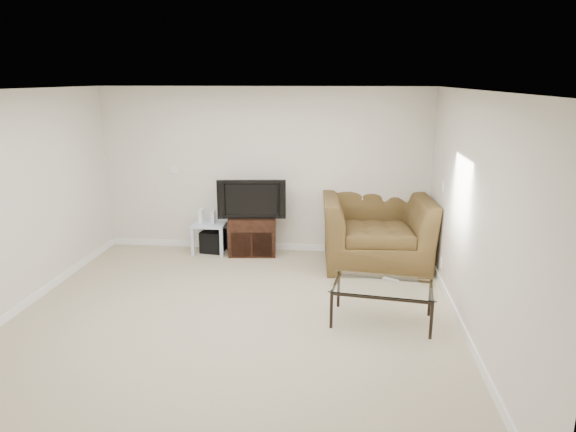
# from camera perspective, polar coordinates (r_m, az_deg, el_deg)

# --- Properties ---
(floor) EXTENTS (5.00, 5.00, 0.00)m
(floor) POSITION_cam_1_polar(r_m,az_deg,el_deg) (5.87, -6.19, -11.47)
(floor) COLOR tan
(floor) RESTS_ON ground
(ceiling) EXTENTS (5.00, 5.00, 0.00)m
(ceiling) POSITION_cam_1_polar(r_m,az_deg,el_deg) (5.25, -6.98, 13.73)
(ceiling) COLOR white
(ceiling) RESTS_ON ground
(wall_back) EXTENTS (5.00, 0.02, 2.50)m
(wall_back) POSITION_cam_1_polar(r_m,az_deg,el_deg) (7.83, -2.68, 5.04)
(wall_back) COLOR silver
(wall_back) RESTS_ON ground
(wall_left) EXTENTS (0.02, 5.00, 2.50)m
(wall_left) POSITION_cam_1_polar(r_m,az_deg,el_deg) (6.44, -28.86, 0.95)
(wall_left) COLOR silver
(wall_left) RESTS_ON ground
(wall_right) EXTENTS (0.02, 5.00, 2.50)m
(wall_right) POSITION_cam_1_polar(r_m,az_deg,el_deg) (5.47, 19.94, -0.27)
(wall_right) COLOR silver
(wall_right) RESTS_ON ground
(plate_back) EXTENTS (0.12, 0.02, 0.12)m
(plate_back) POSITION_cam_1_polar(r_m,az_deg,el_deg) (8.14, -12.52, 5.09)
(plate_back) COLOR white
(plate_back) RESTS_ON wall_back
(plate_right_switch) EXTENTS (0.02, 0.09, 0.13)m
(plate_right_switch) POSITION_cam_1_polar(r_m,az_deg,el_deg) (6.99, 16.80, 3.19)
(plate_right_switch) COLOR white
(plate_right_switch) RESTS_ON wall_right
(plate_right_outlet) EXTENTS (0.02, 0.08, 0.12)m
(plate_right_outlet) POSITION_cam_1_polar(r_m,az_deg,el_deg) (6.96, 16.66, -5.00)
(plate_right_outlet) COLOR white
(plate_right_outlet) RESTS_ON wall_right
(tv_stand) EXTENTS (0.75, 0.56, 0.59)m
(tv_stand) POSITION_cam_1_polar(r_m,az_deg,el_deg) (7.87, -3.94, -2.09)
(tv_stand) COLOR black
(tv_stand) RESTS_ON floor
(dvd_player) EXTENTS (0.43, 0.32, 0.06)m
(dvd_player) POSITION_cam_1_polar(r_m,az_deg,el_deg) (7.78, -3.99, -0.79)
(dvd_player) COLOR black
(dvd_player) RESTS_ON tv_stand
(television) EXTENTS (0.96, 0.29, 0.59)m
(television) POSITION_cam_1_polar(r_m,az_deg,el_deg) (7.69, -4.04, 2.03)
(television) COLOR black
(television) RESTS_ON tv_stand
(side_table) EXTENTS (0.49, 0.49, 0.47)m
(side_table) POSITION_cam_1_polar(r_m,az_deg,el_deg) (8.02, -8.59, -2.33)
(side_table) COLOR silver
(side_table) RESTS_ON floor
(subwoofer) EXTENTS (0.37, 0.37, 0.33)m
(subwoofer) POSITION_cam_1_polar(r_m,az_deg,el_deg) (8.05, -8.33, -2.76)
(subwoofer) COLOR black
(subwoofer) RESTS_ON floor
(game_console) EXTENTS (0.07, 0.16, 0.22)m
(game_console) POSITION_cam_1_polar(r_m,az_deg,el_deg) (7.94, -9.55, 0.03)
(game_console) COLOR white
(game_console) RESTS_ON side_table
(game_case) EXTENTS (0.05, 0.14, 0.19)m
(game_case) POSITION_cam_1_polar(r_m,az_deg,el_deg) (7.90, -8.30, -0.11)
(game_case) COLOR silver
(game_case) RESTS_ON side_table
(recliner) EXTENTS (1.58, 1.07, 1.33)m
(recliner) POSITION_cam_1_polar(r_m,az_deg,el_deg) (7.46, 9.79, -0.28)
(recliner) COLOR #49351E
(recliner) RESTS_ON floor
(coffee_table) EXTENTS (1.19, 0.77, 0.44)m
(coffee_table) POSITION_cam_1_polar(r_m,az_deg,el_deg) (5.81, 10.39, -9.52)
(coffee_table) COLOR black
(coffee_table) RESTS_ON floor
(remote) EXTENTS (0.18, 0.13, 0.02)m
(remote) POSITION_cam_1_polar(r_m,az_deg,el_deg) (5.85, 11.33, -6.96)
(remote) COLOR #B2B2B7
(remote) RESTS_ON coffee_table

